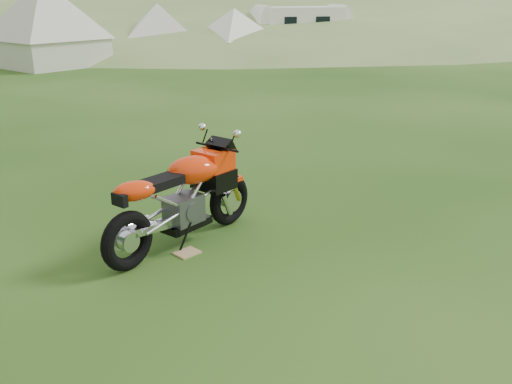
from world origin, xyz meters
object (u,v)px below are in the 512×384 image
tent_mid (158,29)px  tent_right (234,31)px  caravan (300,30)px  plywood_board (187,253)px  tent_left (46,26)px  sport_motorcycle (182,192)px

tent_mid → tent_right: (2.77, -1.94, -0.07)m
caravan → plywood_board: bearing=-115.0°
plywood_board → tent_left: (1.30, 18.36, 1.47)m
tent_left → tent_mid: size_ratio=1.23×
caravan → tent_mid: bearing=175.1°
tent_left → tent_mid: bearing=-9.5°
tent_right → sport_motorcycle: bearing=-129.2°
tent_left → plywood_board: bearing=-117.7°
sport_motorcycle → caravan: (12.36, 17.68, 0.43)m
tent_left → caravan: 11.14m
sport_motorcycle → tent_left: bearing=62.0°
plywood_board → tent_right: tent_right is taller
tent_mid → caravan: size_ratio=0.61×
tent_right → caravan: tent_right is taller
sport_motorcycle → tent_left: 18.16m
plywood_board → tent_right: 19.78m
sport_motorcycle → plywood_board: bearing=-126.9°
caravan → tent_right: bearing=-165.3°
sport_motorcycle → caravan: 21.58m
tent_left → tent_right: size_ratio=1.30×
caravan → sport_motorcycle: bearing=-115.3°
sport_motorcycle → tent_mid: bearing=48.5°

